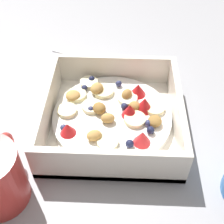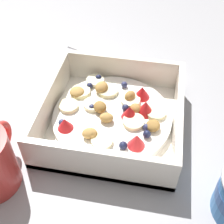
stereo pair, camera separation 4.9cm
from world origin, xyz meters
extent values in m
plane|color=#9E9EA3|center=(0.00, 0.00, 0.00)|extent=(2.40, 2.40, 0.00)
cube|color=white|center=(0.01, -0.01, 0.01)|extent=(0.22, 0.22, 0.01)
cube|color=white|center=(0.01, -0.11, 0.03)|extent=(0.22, 0.01, 0.06)
cube|color=white|center=(0.01, 0.10, 0.03)|extent=(0.22, 0.01, 0.06)
cube|color=white|center=(-0.09, -0.01, 0.03)|extent=(0.01, 0.20, 0.06)
cube|color=white|center=(0.12, -0.01, 0.03)|extent=(0.01, 0.20, 0.06)
cylinder|color=white|center=(0.01, -0.01, 0.02)|extent=(0.20, 0.20, 0.01)
cylinder|color=beige|center=(0.07, -0.01, 0.03)|extent=(0.04, 0.04, 0.01)
cylinder|color=#F7EFC6|center=(-0.02, 0.02, 0.03)|extent=(0.04, 0.04, 0.01)
cylinder|color=beige|center=(-0.04, -0.03, 0.03)|extent=(0.05, 0.05, 0.01)
cylinder|color=#F7EFC6|center=(-0.06, -0.05, 0.03)|extent=(0.04, 0.04, 0.01)
cylinder|color=beige|center=(0.01, -0.08, 0.03)|extent=(0.04, 0.04, 0.01)
cylinder|color=beige|center=(0.03, 0.03, 0.03)|extent=(0.05, 0.05, 0.01)
cylinder|color=beige|center=(-0.03, -0.07, 0.03)|extent=(0.04, 0.04, 0.01)
cylinder|color=#F4EAB7|center=(0.00, -0.04, 0.03)|extent=(0.04, 0.04, 0.01)
cylinder|color=beige|center=(0.00, 0.06, 0.03)|extent=(0.04, 0.04, 0.01)
cone|color=red|center=(0.01, 0.02, 0.04)|extent=(0.04, 0.04, 0.02)
cone|color=red|center=(0.06, -0.08, 0.03)|extent=(0.04, 0.04, 0.02)
cone|color=red|center=(0.00, 0.04, 0.04)|extent=(0.03, 0.03, 0.03)
cone|color=red|center=(-0.04, 0.03, 0.04)|extent=(0.03, 0.03, 0.02)
cone|color=red|center=(0.07, 0.04, 0.04)|extent=(0.03, 0.03, 0.02)
sphere|color=navy|center=(-0.06, 0.00, 0.03)|extent=(0.01, 0.01, 0.01)
sphere|color=navy|center=(0.05, -0.08, 0.03)|extent=(0.01, 0.01, 0.01)
sphere|color=navy|center=(0.04, 0.05, 0.03)|extent=(0.01, 0.01, 0.01)
sphere|color=#23284C|center=(-0.04, -0.06, 0.03)|extent=(0.01, 0.01, 0.01)
sphere|color=#191E3D|center=(0.05, 0.05, 0.03)|extent=(0.01, 0.01, 0.01)
sphere|color=#191E3D|center=(0.08, 0.02, 0.03)|extent=(0.01, 0.01, 0.01)
sphere|color=#191E3D|center=(-0.07, -0.05, 0.03)|extent=(0.01, 0.01, 0.01)
sphere|color=#23284C|center=(0.00, 0.01, 0.03)|extent=(0.01, 0.01, 0.01)
sphere|color=navy|center=(0.01, -0.04, 0.03)|extent=(0.01, 0.01, 0.01)
ellipsoid|color=olive|center=(0.03, 0.06, 0.03)|extent=(0.03, 0.03, 0.01)
ellipsoid|color=tan|center=(-0.02, -0.08, 0.03)|extent=(0.03, 0.03, 0.01)
ellipsoid|color=tan|center=(-0.04, -0.04, 0.03)|extent=(0.03, 0.03, 0.02)
ellipsoid|color=#AD7F42|center=(0.00, 0.03, 0.03)|extent=(0.02, 0.02, 0.01)
ellipsoid|color=tan|center=(0.07, -0.03, 0.03)|extent=(0.02, 0.03, 0.02)
ellipsoid|color=tan|center=(0.03, -0.02, 0.03)|extent=(0.02, 0.02, 0.02)
ellipsoid|color=#AD7F42|center=(-0.03, 0.01, 0.03)|extent=(0.03, 0.02, 0.02)
ellipsoid|color=olive|center=(0.01, -0.03, 0.03)|extent=(0.03, 0.03, 0.02)
ellipsoid|color=silver|center=(-0.14, -0.01, 0.00)|extent=(0.05, 0.06, 0.01)
cylinder|color=silver|center=(-0.18, -0.09, 0.00)|extent=(0.05, 0.12, 0.01)
torus|color=red|center=(0.11, -0.15, 0.05)|extent=(0.05, 0.01, 0.05)
camera|label=1|loc=(0.36, 0.01, 0.38)|focal=48.31mm
camera|label=2|loc=(0.35, 0.05, 0.38)|focal=48.31mm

